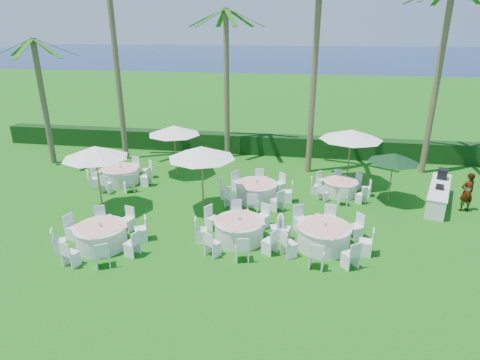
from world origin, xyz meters
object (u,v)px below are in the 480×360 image
object	(u,v)px
umbrella_b	(202,152)
buffet_table	(438,194)
banquet_table_c	(323,236)
umbrella_a	(95,152)
banquet_table_b	(239,230)
banquet_table_e	(256,191)
umbrella_c	(174,130)
banquet_table_a	(101,236)
staff_person	(467,192)
umbrella_d	(351,135)
banquet_table_f	(340,187)
banquet_table_d	(121,175)
umbrella_green	(394,158)

from	to	relation	value
umbrella_b	buffet_table	distance (m)	10.90
banquet_table_c	buffet_table	bearing A→B (deg)	42.48
buffet_table	umbrella_a	bearing A→B (deg)	-167.71
banquet_table_b	buffet_table	bearing A→B (deg)	29.96
banquet_table_e	buffet_table	size ratio (longest dim) A/B	0.87
banquet_table_e	umbrella_c	xyz separation A→B (m)	(-4.77, 2.71, 2.06)
banquet_table_a	staff_person	world-z (taller)	staff_person
banquet_table_a	umbrella_d	bearing A→B (deg)	40.63
umbrella_b	banquet_table_e	bearing A→B (deg)	36.50
banquet_table_f	umbrella_a	bearing A→B (deg)	-161.05
banquet_table_d	banquet_table_f	xyz separation A→B (m)	(11.10, 0.28, -0.06)
banquet_table_a	banquet_table_d	bearing A→B (deg)	109.10
umbrella_a	banquet_table_e	bearing A→B (deg)	19.29
banquet_table_c	umbrella_green	size ratio (longest dim) A/B	1.47
banquet_table_a	buffet_table	xyz separation A→B (m)	(13.28, 6.13, 0.04)
banquet_table_f	buffet_table	distance (m)	4.34
banquet_table_c	umbrella_green	xyz separation A→B (m)	(3.07, 4.66, 1.69)
banquet_table_d	banquet_table_e	xyz separation A→B (m)	(7.19, -1.02, 0.01)
banquet_table_d	staff_person	distance (m)	16.40
banquet_table_a	banquet_table_b	size ratio (longest dim) A/B	0.99
banquet_table_a	umbrella_a	bearing A→B (deg)	117.37
umbrella_b	buffet_table	xyz separation A→B (m)	(10.37, 2.51, -2.21)
banquet_table_c	umbrella_d	bearing A→B (deg)	78.60
umbrella_green	umbrella_c	bearing A→B (deg)	169.89
banquet_table_a	banquet_table_b	xyz separation A→B (m)	(4.90, 1.31, 0.00)
banquet_table_b	umbrella_a	distance (m)	6.98
banquet_table_b	staff_person	xyz separation A→B (m)	(9.32, 4.27, 0.44)
umbrella_green	staff_person	bearing A→B (deg)	-7.41
umbrella_b	umbrella_d	distance (m)	7.84
banquet_table_c	staff_person	world-z (taller)	staff_person
banquet_table_b	banquet_table_c	distance (m)	3.12
umbrella_c	banquet_table_f	bearing A→B (deg)	-9.21
banquet_table_e	banquet_table_a	bearing A→B (deg)	-134.08
umbrella_d	banquet_table_d	bearing A→B (deg)	-170.97
banquet_table_e	umbrella_c	world-z (taller)	umbrella_c
umbrella_c	umbrella_d	world-z (taller)	umbrella_d
banquet_table_d	umbrella_a	size ratio (longest dim) A/B	1.11
banquet_table_c	umbrella_green	distance (m)	5.83
banquet_table_c	umbrella_green	world-z (taller)	umbrella_green
umbrella_d	umbrella_green	distance (m)	2.73
umbrella_d	buffet_table	bearing A→B (deg)	-26.21
umbrella_c	staff_person	bearing A→B (deg)	-9.51
banquet_table_d	umbrella_green	size ratio (longest dim) A/B	1.39
banquet_table_c	umbrella_b	bearing A→B (deg)	155.78
umbrella_b	banquet_table_f	bearing A→B (deg)	25.45
umbrella_green	banquet_table_d	bearing A→B (deg)	178.97
buffet_table	umbrella_green	bearing A→B (deg)	-175.98
banquet_table_c	umbrella_d	distance (m)	7.20
umbrella_c	umbrella_d	size ratio (longest dim) A/B	0.89
umbrella_b	umbrella_c	world-z (taller)	umbrella_b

